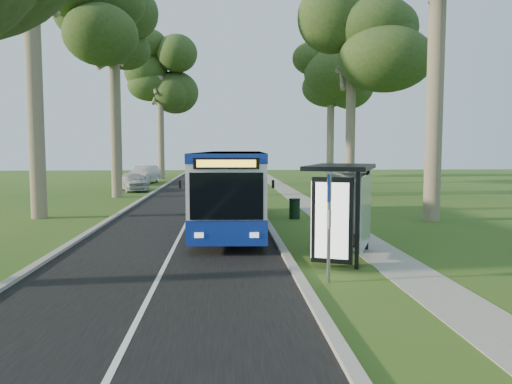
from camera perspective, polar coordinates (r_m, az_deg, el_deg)
ground at (r=16.23m, az=2.94°, el=-6.59°), size 120.00×120.00×0.00m
road at (r=26.05m, az=-7.30°, el=-2.20°), size 7.00×100.00×0.02m
kerb_east at (r=26.05m, az=0.40°, el=-2.05°), size 0.25×100.00×0.12m
kerb_west at (r=26.49m, az=-14.89°, el=-2.10°), size 0.25×100.00×0.12m
centre_line at (r=26.05m, az=-7.30°, el=-2.18°), size 0.12×100.00×0.00m
footpath at (r=26.44m, az=6.91°, el=-2.09°), size 1.50×100.00×0.02m
bus at (r=20.61m, az=-2.67°, el=0.41°), size 3.03×11.83×3.11m
bus_stop_sign at (r=12.17m, az=8.34°, el=-2.57°), size 0.18×0.36×2.69m
bus_shelter at (r=14.61m, az=10.64°, el=-0.18°), size 2.82×3.64×2.77m
litter_bin at (r=23.21m, az=4.43°, el=-1.90°), size 0.54×0.54×0.94m
car_white at (r=39.41m, az=-13.85°, el=1.17°), size 3.19×4.60×1.45m
car_silver at (r=47.70m, az=-12.62°, el=1.97°), size 2.48×5.28×1.67m
tree_west_c at (r=35.57m, az=-16.04°, el=18.66°), size 5.20×5.20×15.90m
tree_west_d at (r=46.05m, az=-15.89°, el=18.54°), size 5.20×5.20×19.21m
tree_west_e at (r=54.75m, az=-10.92°, el=13.06°), size 5.20×5.20×14.87m
tree_east_c at (r=35.57m, az=10.89°, el=16.24°), size 5.20×5.20×13.82m
tree_east_d at (r=47.42m, az=8.60°, el=13.93°), size 5.20×5.20×14.38m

